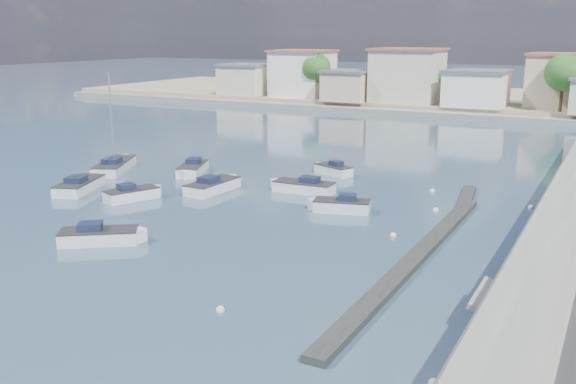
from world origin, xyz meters
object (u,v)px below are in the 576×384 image
object	(u,v)px
motorboat_b	(134,195)
motorboat_d	(339,206)
motorboat_c	(301,187)
motorboat_f	(332,170)
motorboat_a	(81,185)
motorboat_h	(103,237)
sailboat	(115,165)
motorboat_g	(192,170)
motorboat_e	(215,186)

from	to	relation	value
motorboat_b	motorboat_d	distance (m)	15.26
motorboat_c	motorboat_f	size ratio (longest dim) A/B	1.35
motorboat_d	motorboat_f	xyz separation A→B (m)	(-5.32, 10.75, 0.00)
motorboat_a	motorboat_d	size ratio (longest dim) A/B	1.35
motorboat_a	motorboat_h	size ratio (longest dim) A/B	1.27
motorboat_a	motorboat_c	distance (m)	17.29
motorboat_b	sailboat	size ratio (longest dim) A/B	0.49
motorboat_a	motorboat_d	world-z (taller)	same
motorboat_a	sailboat	bearing A→B (deg)	112.90
motorboat_f	motorboat_g	xyz separation A→B (m)	(-10.91, -5.60, 0.00)
motorboat_b	motorboat_g	world-z (taller)	same
motorboat_e	sailboat	bearing A→B (deg)	169.14
motorboat_a	motorboat_h	bearing A→B (deg)	-39.77
motorboat_b	motorboat_g	bearing A→B (deg)	99.35
motorboat_f	sailboat	distance (m)	19.53
motorboat_b	motorboat_h	bearing A→B (deg)	-59.13
motorboat_b	motorboat_c	distance (m)	12.63
motorboat_d	sailboat	xyz separation A→B (m)	(-23.41, 3.39, 0.03)
motorboat_h	sailboat	world-z (taller)	sailboat
motorboat_c	sailboat	xyz separation A→B (m)	(-18.57, -0.42, 0.03)
motorboat_a	motorboat_h	distance (m)	14.20
motorboat_b	sailboat	distance (m)	11.46
motorboat_b	motorboat_f	distance (m)	17.55
motorboat_b	motorboat_e	size ratio (longest dim) A/B	0.78
sailboat	motorboat_e	bearing A→B (deg)	-10.86
motorboat_a	motorboat_e	xyz separation A→B (m)	(9.39, 4.73, -0.00)
motorboat_b	motorboat_e	distance (m)	6.29
motorboat_h	motorboat_g	bearing A→B (deg)	110.57
motorboat_c	motorboat_b	bearing A→B (deg)	-141.38
motorboat_e	motorboat_b	bearing A→B (deg)	-126.02
motorboat_c	motorboat_e	xyz separation A→B (m)	(-6.17, -2.80, -0.00)
motorboat_f	motorboat_h	xyz separation A→B (m)	(-4.17, -23.56, 0.00)
motorboat_a	motorboat_g	bearing A→B (deg)	64.80
motorboat_c	sailboat	distance (m)	18.57
motorboat_b	motorboat_c	world-z (taller)	same
motorboat_b	motorboat_h	distance (m)	10.17
motorboat_e	motorboat_f	xyz separation A→B (m)	(5.69, 9.74, -0.00)
motorboat_h	sailboat	xyz separation A→B (m)	(-13.92, 16.20, 0.03)
motorboat_a	motorboat_f	xyz separation A→B (m)	(15.08, 14.47, -0.00)
motorboat_h	motorboat_d	bearing A→B (deg)	53.46
motorboat_e	motorboat_f	distance (m)	11.28
motorboat_e	sailboat	world-z (taller)	sailboat
motorboat_a	motorboat_c	world-z (taller)	same
motorboat_a	motorboat_g	distance (m)	9.81
motorboat_e	sailboat	size ratio (longest dim) A/B	0.62
motorboat_h	motorboat_b	bearing A→B (deg)	120.87
motorboat_f	motorboat_c	bearing A→B (deg)	-86.02
motorboat_a	motorboat_b	distance (m)	5.71
motorboat_g	sailboat	distance (m)	7.39
motorboat_a	motorboat_c	bearing A→B (deg)	25.82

